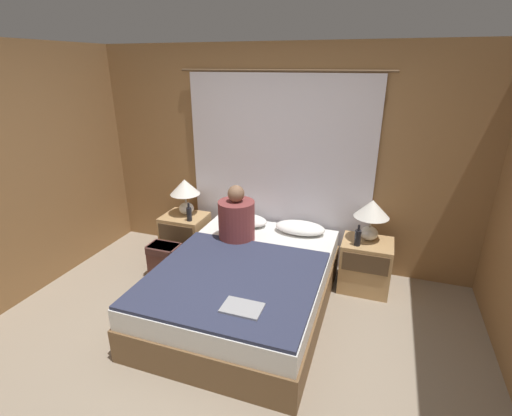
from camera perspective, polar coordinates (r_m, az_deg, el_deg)
The scene contains 16 objects.
ground_plane at distance 3.33m, azimuth -6.44°, elevation -22.06°, with size 16.00×16.00×0.00m, color gray.
wall_back at distance 4.33m, azimuth 3.73°, elevation 7.53°, with size 4.55×0.06×2.50m.
curtain_panel at distance 4.31m, azimuth 3.46°, elevation 5.52°, with size 2.34×0.02×2.22m.
bed at distance 3.71m, azimuth -1.63°, elevation -11.90°, with size 1.54×2.09×0.50m.
nightstand_left at distance 4.70m, azimuth -10.78°, elevation -4.26°, with size 0.52×0.45×0.55m.
nightstand_right at distance 4.16m, azimuth 16.45°, elevation -8.42°, with size 0.52×0.45×0.55m.
lamp_left at distance 4.54m, azimuth -10.87°, elevation 2.67°, with size 0.36×0.36×0.44m.
lamp_right at distance 3.97m, azimuth 17.38°, elevation -0.70°, with size 0.36×0.36×0.44m.
pillow_left at distance 4.36m, azimuth -1.91°, elevation -1.83°, with size 0.56×0.33×0.12m.
pillow_right at distance 4.18m, azimuth 6.80°, elevation -3.03°, with size 0.56×0.33×0.12m.
blanket_on_bed at distance 3.33m, azimuth -3.53°, elevation -10.67°, with size 1.48×1.44×0.03m.
person_left_in_bed at distance 3.94m, azimuth -3.01°, elevation -1.64°, with size 0.39×0.39×0.61m.
beer_bottle_on_left_stand at distance 4.40m, azimuth -10.25°, elevation -0.89°, with size 0.06×0.06×0.22m.
beer_bottle_on_right_stand at distance 3.90m, azimuth 15.39°, elevation -4.39°, with size 0.07×0.07×0.23m.
laptop_on_bed at distance 2.93m, azimuth -2.14°, elevation -15.11°, with size 0.31×0.21×0.02m.
backpack_on_floor at distance 4.36m, azimuth -13.85°, elevation -7.54°, with size 0.35×0.25×0.39m.
Camera 1 is at (1.12, -2.15, 2.29)m, focal length 26.00 mm.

